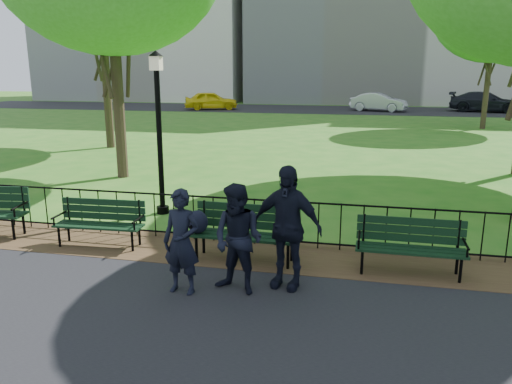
% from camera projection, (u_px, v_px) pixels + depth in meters
% --- Properties ---
extents(ground, '(120.00, 120.00, 0.00)m').
position_uv_depth(ground, '(238.00, 290.00, 7.52)').
color(ground, '#28651A').
extents(dirt_strip, '(60.00, 1.60, 0.01)m').
position_uv_depth(dirt_strip, '(259.00, 254.00, 8.94)').
color(dirt_strip, '#362716').
rests_on(dirt_strip, ground).
extents(far_street, '(70.00, 9.00, 0.01)m').
position_uv_depth(far_street, '(345.00, 110.00, 40.69)').
color(far_street, black).
rests_on(far_street, ground).
extents(iron_fence, '(24.06, 0.06, 1.00)m').
position_uv_depth(iron_fence, '(265.00, 220.00, 9.29)').
color(iron_fence, black).
rests_on(iron_fence, ground).
extents(park_bench_main, '(1.92, 0.61, 1.05)m').
position_uv_depth(park_bench_main, '(229.00, 225.00, 8.57)').
color(park_bench_main, black).
rests_on(park_bench_main, ground).
extents(park_bench_left_a, '(1.68, 0.60, 0.94)m').
position_uv_depth(park_bench_left_a, '(101.00, 218.00, 9.30)').
color(park_bench_left_a, black).
rests_on(park_bench_left_a, ground).
extents(park_bench_right_a, '(1.72, 0.55, 0.97)m').
position_uv_depth(park_bench_right_a, '(411.00, 240.00, 8.01)').
color(park_bench_right_a, black).
rests_on(park_bench_right_a, ground).
extents(lamppost, '(0.33, 0.33, 3.62)m').
position_uv_depth(lamppost, '(159.00, 128.00, 11.04)').
color(lamppost, black).
rests_on(lamppost, ground).
extents(tree_far_e, '(6.51, 6.51, 9.07)m').
position_uv_depth(tree_far_e, '(495.00, 9.00, 26.33)').
color(tree_far_e, '#2D2116').
rests_on(tree_far_e, ground).
extents(person_left, '(0.61, 0.43, 1.56)m').
position_uv_depth(person_left, '(182.00, 242.00, 7.24)').
color(person_left, black).
rests_on(person_left, asphalt_path).
extents(person_mid, '(0.88, 0.63, 1.64)m').
position_uv_depth(person_mid, '(238.00, 239.00, 7.23)').
color(person_mid, black).
rests_on(person_mid, asphalt_path).
extents(person_right, '(1.17, 0.69, 1.88)m').
position_uv_depth(person_right, '(286.00, 227.00, 7.41)').
color(person_right, black).
rests_on(person_right, asphalt_path).
extents(taxi, '(4.65, 3.19, 1.47)m').
position_uv_depth(taxi, '(211.00, 100.00, 40.73)').
color(taxi, yellow).
rests_on(taxi, far_street).
extents(sedan_silver, '(4.58, 2.67, 1.43)m').
position_uv_depth(sedan_silver, '(379.00, 102.00, 39.17)').
color(sedan_silver, '#ACAEB4').
rests_on(sedan_silver, far_street).
extents(sedan_dark, '(5.65, 3.41, 1.53)m').
position_uv_depth(sedan_dark, '(486.00, 102.00, 38.46)').
color(sedan_dark, black).
rests_on(sedan_dark, far_street).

